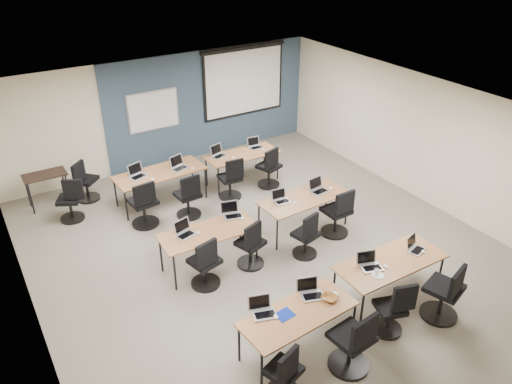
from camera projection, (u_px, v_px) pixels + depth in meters
floor at (264, 249)px, 9.40m from camera, size 8.00×9.00×0.02m
ceiling at (265, 113)px, 8.10m from camera, size 8.00×9.00×0.02m
wall_back at (164, 112)px, 12.09m from camera, size 8.00×0.04×2.70m
wall_front at (489, 353)px, 5.41m from camera, size 8.00×0.04×2.70m
wall_left at (22, 259)px, 6.90m from camera, size 0.04×9.00×2.70m
wall_right at (422, 139)px, 10.60m from camera, size 0.04×9.00×2.70m
blue_accent_panel at (211, 103)px, 12.65m from camera, size 5.50×0.04×2.70m
whiteboard at (153, 111)px, 11.85m from camera, size 1.28×0.03×0.98m
projector_screen at (244, 77)px, 12.78m from camera, size 2.40×0.10×1.82m
training_table_front_left at (298, 316)px, 6.87m from camera, size 1.68×0.70×0.73m
training_table_front_right at (391, 263)px, 7.90m from camera, size 1.84×0.77×0.73m
training_table_mid_left at (209, 234)px, 8.64m from camera, size 1.71×0.71×0.73m
training_table_mid_right at (304, 199)px, 9.69m from camera, size 1.80×0.75×0.73m
training_table_back_left at (160, 174)px, 10.63m from camera, size 1.93×0.80×0.73m
training_table_back_right at (242, 156)px, 11.45m from camera, size 1.70×0.71×0.73m
laptop_0 at (262, 310)px, 6.82m from camera, size 0.32×0.27×0.25m
mouse_0 at (276, 317)px, 6.76m from camera, size 0.07×0.10×0.03m
task_chair_0 at (284, 377)px, 6.32m from camera, size 0.48×0.46×0.95m
laptop_1 at (310, 291)px, 7.15m from camera, size 0.32×0.28×0.25m
mouse_1 at (336, 294)px, 7.17m from camera, size 0.09×0.12×0.04m
task_chair_1 at (353, 345)px, 6.71m from camera, size 0.58×0.58×1.05m
laptop_2 at (369, 264)px, 7.72m from camera, size 0.32×0.27×0.24m
mouse_2 at (386, 266)px, 7.74m from camera, size 0.07×0.10×0.03m
task_chair_2 at (393, 312)px, 7.35m from camera, size 0.47×0.46×0.95m
laptop_3 at (415, 247)px, 8.12m from camera, size 0.30×0.26×0.23m
mouse_3 at (423, 252)px, 8.08m from camera, size 0.08×0.10×0.03m
task_chair_3 at (445, 296)px, 7.59m from camera, size 0.59×0.58×1.05m
laptop_4 at (184, 231)px, 8.51m from camera, size 0.32×0.27×0.24m
mouse_4 at (198, 232)px, 8.57m from camera, size 0.08×0.10×0.03m
task_chair_4 at (206, 267)px, 8.28m from camera, size 0.51×0.51×0.99m
laptop_5 at (232, 212)px, 9.05m from camera, size 0.33×0.28×0.25m
mouse_5 at (243, 218)px, 8.98m from camera, size 0.08×0.10×0.03m
task_chair_5 at (251, 248)px, 8.76m from camera, size 0.50×0.49×0.97m
laptop_6 at (281, 199)px, 9.50m from camera, size 0.30×0.25×0.23m
mouse_6 at (295, 203)px, 9.46m from camera, size 0.08×0.11×0.04m
task_chair_6 at (306, 238)px, 9.03m from camera, size 0.46×0.46×0.95m
laptop_7 at (318, 188)px, 9.86m from camera, size 0.35×0.29×0.26m
mouse_7 at (331, 188)px, 9.96m from camera, size 0.08×0.11×0.04m
task_chair_7 at (338, 216)px, 9.64m from camera, size 0.54×0.54×1.02m
laptop_8 at (137, 173)px, 10.42m from camera, size 0.34×0.29×0.26m
mouse_8 at (152, 179)px, 10.30m from camera, size 0.07×0.11×0.04m
task_chair_8 at (144, 207)px, 9.93m from camera, size 0.55×0.55×1.03m
laptop_9 at (178, 165)px, 10.76m from camera, size 0.35×0.30×0.26m
mouse_9 at (193, 168)px, 10.76m from camera, size 0.07×0.10×0.03m
task_chair_9 at (189, 199)px, 10.23m from camera, size 0.52×0.52×1.00m
laptop_10 at (218, 153)px, 11.30m from camera, size 0.33×0.28×0.25m
mouse_10 at (233, 157)px, 11.24m from camera, size 0.06×0.09×0.03m
task_chair_10 at (231, 182)px, 10.93m from camera, size 0.50×0.50×0.98m
laptop_11 at (255, 145)px, 11.72m from camera, size 0.31×0.26×0.24m
mouse_11 at (264, 149)px, 11.62m from camera, size 0.08×0.10×0.03m
task_chair_11 at (269, 170)px, 11.40m from camera, size 0.53×0.51×0.99m
blue_mousepad at (285, 315)px, 6.81m from camera, size 0.27×0.23×0.01m
snack_bowl at (329, 298)px, 7.07m from camera, size 0.30×0.30×0.05m
snack_plate at (378, 275)px, 7.56m from camera, size 0.19×0.19×0.01m
coffee_cup at (377, 272)px, 7.57m from camera, size 0.08×0.08×0.06m
utility_table at (45, 179)px, 10.53m from camera, size 0.87×0.48×0.75m
spare_chair_a at (85, 184)px, 10.83m from camera, size 0.59×0.50×0.98m
spare_chair_b at (71, 203)px, 10.12m from camera, size 0.53×0.49×0.97m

